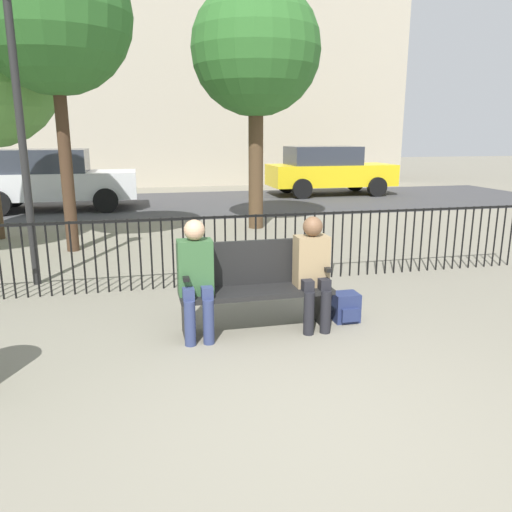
{
  "coord_description": "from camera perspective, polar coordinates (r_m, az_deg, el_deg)",
  "views": [
    {
      "loc": [
        -1.12,
        -2.87,
        1.99
      ],
      "look_at": [
        0.0,
        1.89,
        0.8
      ],
      "focal_mm": 35.0,
      "sensor_mm": 36.0,
      "label": 1
    }
  ],
  "objects": [
    {
      "name": "tree_1",
      "position": [
        10.95,
        -0.02,
        22.38
      ],
      "size": [
        2.66,
        2.66,
        5.01
      ],
      "color": "#4C3823",
      "rests_on": "ground"
    },
    {
      "name": "seated_person_1",
      "position": [
        5.17,
        6.5,
        -1.26
      ],
      "size": [
        0.34,
        0.39,
        1.18
      ],
      "color": "black",
      "rests_on": "ground"
    },
    {
      "name": "lamp_post",
      "position": [
        7.23,
        -25.68,
        16.7
      ],
      "size": [
        0.28,
        0.28,
        3.86
      ],
      "color": "black",
      "rests_on": "ground"
    },
    {
      "name": "parked_car_0",
      "position": [
        14.65,
        -22.25,
        8.18
      ],
      "size": [
        4.2,
        1.94,
        1.62
      ],
      "color": "silver",
      "rests_on": "ground"
    },
    {
      "name": "fence_railing",
      "position": [
        6.71,
        -3.5,
        1.35
      ],
      "size": [
        9.01,
        0.03,
        0.95
      ],
      "color": "black",
      "rests_on": "ground"
    },
    {
      "name": "ground_plane",
      "position": [
        3.66,
        7.2,
        -19.3
      ],
      "size": [
        80.0,
        80.0,
        0.0
      ],
      "primitive_type": "plane",
      "color": "gray"
    },
    {
      "name": "tree_3",
      "position": [
        9.36,
        -22.21,
        24.12
      ],
      "size": [
        2.5,
        2.5,
        5.11
      ],
      "color": "#422D1E",
      "rests_on": "ground"
    },
    {
      "name": "backpack",
      "position": [
        5.56,
        10.21,
        -5.79
      ],
      "size": [
        0.27,
        0.27,
        0.32
      ],
      "color": "navy",
      "rests_on": "ground"
    },
    {
      "name": "street_surface",
      "position": [
        15.04,
        -8.94,
        5.92
      ],
      "size": [
        24.0,
        6.0,
        0.01
      ],
      "color": "#3D3D3F",
      "rests_on": "ground"
    },
    {
      "name": "seated_person_0",
      "position": [
        4.91,
        -6.88,
        -2.0
      ],
      "size": [
        0.34,
        0.39,
        1.2
      ],
      "color": "navy",
      "rests_on": "ground"
    },
    {
      "name": "park_bench",
      "position": [
        5.18,
        -0.2,
        -3.15
      ],
      "size": [
        1.56,
        0.45,
        0.92
      ],
      "color": "black",
      "rests_on": "ground"
    },
    {
      "name": "parked_car_1",
      "position": [
        17.29,
        8.28,
        9.72
      ],
      "size": [
        4.2,
        1.94,
        1.62
      ],
      "color": "yellow",
      "rests_on": "ground"
    }
  ]
}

